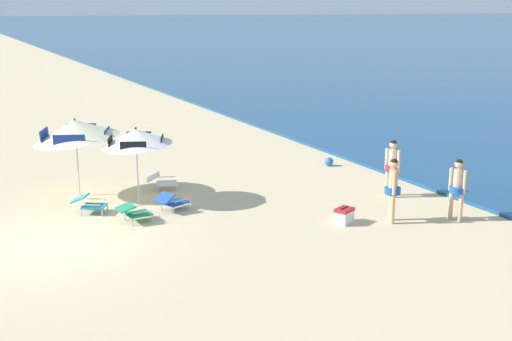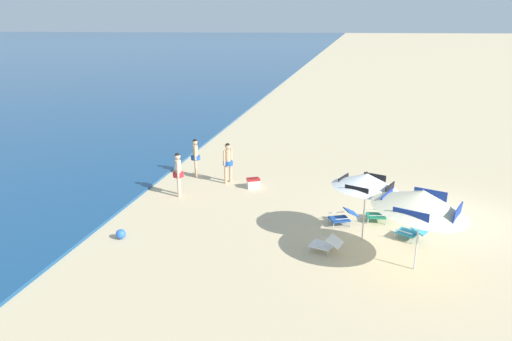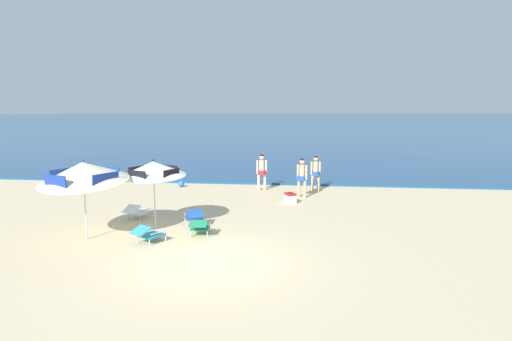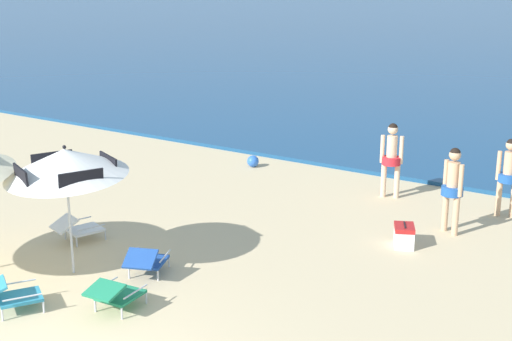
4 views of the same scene
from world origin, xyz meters
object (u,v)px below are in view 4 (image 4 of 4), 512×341
beach_umbrella_striped_main (65,163)px  person_standing_beside (392,155)px  lounge_chair_under_umbrella (146,260)px  cooler_box (404,236)px  lounge_chair_facing_sea (10,294)px  lounge_chair_spare_folded (115,293)px  beach_ball (253,161)px  person_standing_near_shore (453,184)px  person_wading_in (509,172)px  lounge_chair_beside_umbrella (78,228)px

beach_umbrella_striped_main → person_standing_beside: bearing=68.9°
lounge_chair_under_umbrella → cooler_box: (2.96, 3.61, -0.07)m
lounge_chair_facing_sea → cooler_box: lounge_chair_facing_sea is taller
lounge_chair_spare_folded → beach_ball: (-2.92, 7.77, -0.13)m
lounge_chair_spare_folded → person_standing_near_shore: person_standing_near_shore is taller
beach_umbrella_striped_main → lounge_chair_spare_folded: 2.32m
lounge_chair_under_umbrella → cooler_box: size_ratio=1.70×
cooler_box → lounge_chair_facing_sea: bearing=-123.3°
lounge_chair_under_umbrella → person_wading_in: bearing=57.7°
lounge_chair_beside_umbrella → lounge_chair_facing_sea: 2.83m
person_standing_near_shore → cooler_box: size_ratio=2.80×
lounge_chair_spare_folded → person_wading_in: (3.53, 7.52, 0.66)m
lounge_chair_beside_umbrella → lounge_chair_spare_folded: (2.60, -1.61, 0.01)m
lounge_chair_facing_sea → lounge_chair_spare_folded: (1.24, 0.88, 0.00)m
lounge_chair_beside_umbrella → lounge_chair_facing_sea: size_ratio=0.99×
lounge_chair_under_umbrella → cooler_box: lounge_chair_under_umbrella is taller
beach_umbrella_striped_main → lounge_chair_beside_umbrella: 2.17m
beach_ball → lounge_chair_under_umbrella: bearing=-69.7°
lounge_chair_beside_umbrella → lounge_chair_facing_sea: lounge_chair_beside_umbrella is taller
person_standing_beside → person_wading_in: person_standing_beside is taller
beach_umbrella_striped_main → person_wading_in: size_ratio=1.37×
lounge_chair_facing_sea → lounge_chair_under_umbrella: bearing=69.6°
beach_umbrella_striped_main → lounge_chair_beside_umbrella: size_ratio=2.23×
lounge_chair_beside_umbrella → lounge_chair_under_umbrella: bearing=-11.7°
beach_umbrella_striped_main → person_standing_near_shore: 7.04m
lounge_chair_facing_sea → beach_ball: size_ratio=3.34×
beach_ball → cooler_box: bearing=-29.0°
person_standing_near_shore → person_standing_beside: (-1.87, 1.44, 0.00)m
lounge_chair_under_umbrella → person_standing_beside: bearing=76.1°
person_standing_beside → cooler_box: person_standing_beside is taller
lounge_chair_under_umbrella → lounge_chair_beside_umbrella: bearing=168.3°
beach_umbrella_striped_main → cooler_box: size_ratio=3.72×
person_standing_near_shore → person_wading_in: 1.70m
beach_umbrella_striped_main → lounge_chair_spare_folded: beach_umbrella_striped_main is taller
beach_umbrella_striped_main → lounge_chair_under_umbrella: bearing=28.5°
person_standing_near_shore → person_standing_beside: size_ratio=1.00×
person_standing_near_shore → lounge_chair_spare_folded: bearing=-116.2°
person_standing_near_shore → cooler_box: bearing=-111.3°
lounge_chair_under_umbrella → beach_ball: 7.04m
person_standing_beside → cooler_box: size_ratio=2.80×
cooler_box → lounge_chair_under_umbrella: bearing=-129.3°
lounge_chair_facing_sea → person_wading_in: size_ratio=0.62×
person_standing_near_shore → lounge_chair_facing_sea: bearing=-121.5°
lounge_chair_spare_folded → cooler_box: size_ratio=1.51×
lounge_chair_under_umbrella → person_standing_beside: size_ratio=0.61×
beach_umbrella_striped_main → person_wading_in: (5.10, 6.94, -0.95)m
lounge_chair_under_umbrella → beach_ball: bearing=110.3°
lounge_chair_under_umbrella → person_wading_in: 7.54m
lounge_chair_facing_sea → lounge_chair_spare_folded: 1.52m
person_wading_in → lounge_chair_beside_umbrella: bearing=-136.0°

